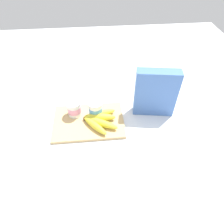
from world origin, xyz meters
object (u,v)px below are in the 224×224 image
object	(u,v)px
cereal_box	(156,93)
yogurt_cup_front	(74,109)
cutting_board	(89,122)
yogurt_cup_back	(96,109)
banana_bunch	(99,120)

from	to	relation	value
cereal_box	yogurt_cup_front	world-z (taller)	cereal_box
cutting_board	yogurt_cup_back	size ratio (longest dim) A/B	3.98
cutting_board	yogurt_cup_back	xyz separation A→B (m)	(0.04, 0.03, 0.05)
yogurt_cup_front	banana_bunch	xyz separation A→B (m)	(0.12, -0.07, -0.02)
yogurt_cup_front	banana_bunch	size ratio (longest dim) A/B	0.46
cutting_board	cereal_box	distance (m)	0.37
cereal_box	yogurt_cup_front	size ratio (longest dim) A/B	3.11
cutting_board	yogurt_cup_front	distance (m)	0.10
yogurt_cup_front	banana_bunch	bearing A→B (deg)	-29.38
cutting_board	yogurt_cup_front	world-z (taller)	yogurt_cup_front
cereal_box	yogurt_cup_back	world-z (taller)	cereal_box
cereal_box	banana_bunch	size ratio (longest dim) A/B	1.43
cutting_board	banana_bunch	bearing A→B (deg)	-18.72
yogurt_cup_back	banana_bunch	xyz separation A→B (m)	(0.01, -0.05, -0.03)
cereal_box	yogurt_cup_back	size ratio (longest dim) A/B	2.90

